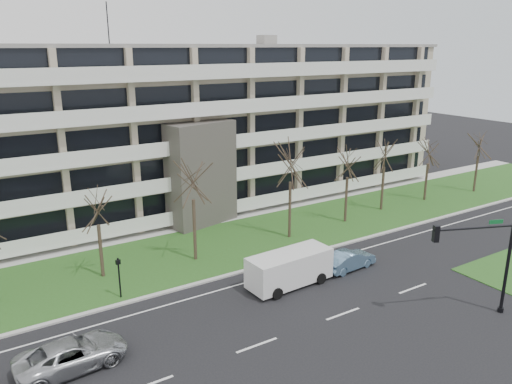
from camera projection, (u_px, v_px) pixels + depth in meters
ground at (343, 314)px, 29.32m from camera, size 160.00×160.00×0.00m
grass_verge at (233, 242)px, 39.86m from camera, size 90.00×10.00×0.06m
curb at (268, 264)px, 35.80m from camera, size 90.00×0.35×0.12m
sidewalk at (203, 223)px, 44.32m from camera, size 90.00×2.00×0.08m
lane_edge_line at (280, 273)px, 34.59m from camera, size 90.00×0.12×0.01m
apartment_building at (169, 128)px, 47.71m from camera, size 60.50×15.10×18.75m
silver_pickup at (72, 354)px, 24.24m from camera, size 5.50×2.88×1.48m
blue_sedan at (349, 260)px, 35.08m from camera, size 4.20×1.73×1.35m
white_van at (290, 266)px, 32.56m from camera, size 5.89×2.62×2.25m
traffic_signal at (483, 255)px, 28.20m from camera, size 4.73×2.15×5.86m
pedestrian_signal at (119, 273)px, 30.71m from camera, size 0.31×0.29×2.71m
tree_2 at (96, 204)px, 32.58m from camera, size 3.35×3.35×6.70m
tree_3 at (193, 175)px, 34.92m from camera, size 4.15×4.15×8.30m
tree_4 at (291, 159)px, 39.16m from camera, size 4.22×4.22×8.45m
tree_5 at (348, 159)px, 43.05m from camera, size 3.67×3.67×7.34m
tree_6 at (385, 150)px, 46.23m from camera, size 3.77×3.77×7.54m
tree_7 at (429, 149)px, 49.37m from camera, size 3.43×3.43×6.86m
tree_8 at (480, 141)px, 52.23m from camera, size 3.55×3.55×7.10m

